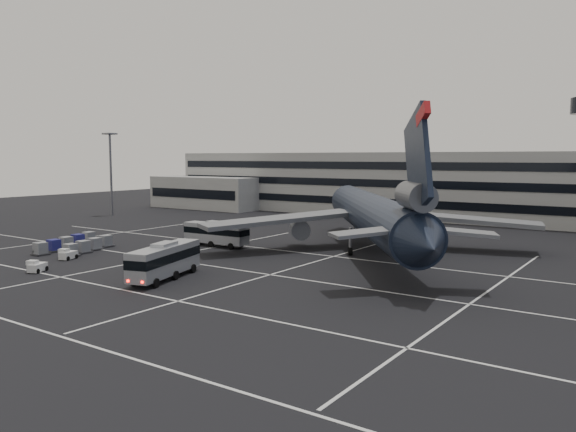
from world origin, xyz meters
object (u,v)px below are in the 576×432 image
at_px(bus_far, 216,232).
at_px(uld_cluster, 76,244).
at_px(bus_near, 165,259).
at_px(tug_a, 68,255).
at_px(trijet_main, 373,215).

height_order(bus_far, uld_cluster, bus_far).
xyz_separation_m(bus_near, bus_far, (-10.55, 19.80, -0.14)).
bearing_deg(bus_far, uld_cluster, 131.94).
bearing_deg(bus_near, bus_far, 101.83).
bearing_deg(bus_near, tug_a, 160.93).
xyz_separation_m(trijet_main, bus_far, (-21.48, -7.52, -3.23)).
xyz_separation_m(trijet_main, tug_a, (-29.73, -26.39, -4.62)).
bearing_deg(trijet_main, bus_far, 162.70).
height_order(trijet_main, bus_near, trijet_main).
bearing_deg(uld_cluster, bus_far, 44.38).
relative_size(bus_near, bus_far, 1.09).
height_order(trijet_main, tug_a, trijet_main).
distance_m(tug_a, uld_cluster, 7.73).
xyz_separation_m(bus_far, tug_a, (-8.25, -18.87, -1.39)).
height_order(bus_near, uld_cluster, bus_near).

